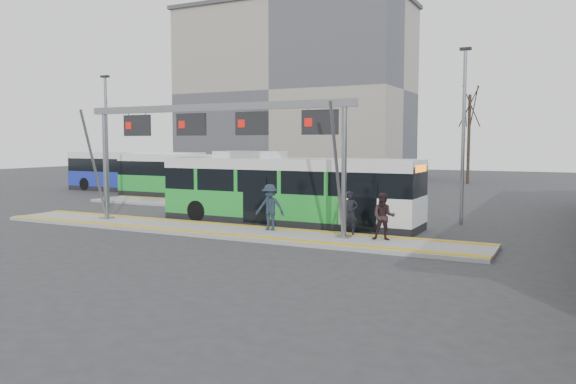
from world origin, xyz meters
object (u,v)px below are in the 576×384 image
gantry (213,129)px  passenger_b (384,217)px  passenger_a (350,213)px  passenger_c (270,207)px  hero_bus (287,191)px

gantry → passenger_b: size_ratio=7.48×
passenger_a → passenger_c: passenger_c is taller
gantry → passenger_a: gantry is taller
passenger_a → passenger_b: (1.55, -0.61, 0.02)m
gantry → passenger_b: bearing=1.0°
passenger_b → gantry: bearing=167.1°
passenger_a → passenger_c: (-3.31, -0.41, 0.09)m
gantry → hero_bus: 4.58m
passenger_a → passenger_c: 3.33m
gantry → hero_bus: (1.92, 3.10, -2.78)m
hero_bus → passenger_a: size_ratio=7.12×
passenger_c → gantry: bearing=178.2°
passenger_a → passenger_c: size_ratio=0.91×
gantry → passenger_a: bearing=7.2°
hero_bus → passenger_a: bearing=-30.7°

